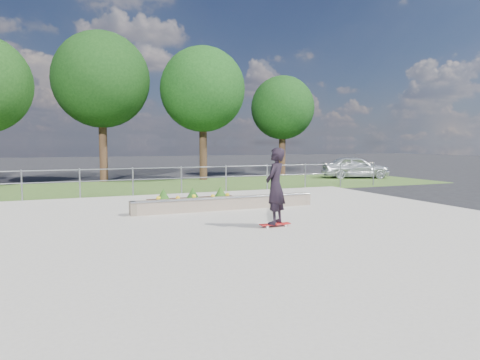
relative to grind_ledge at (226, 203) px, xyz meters
name	(u,v)px	position (x,y,z in m)	size (l,w,h in m)	color
ground	(255,227)	(-0.21, -2.69, -0.26)	(120.00, 120.00, 0.00)	black
grass_verge	(164,187)	(-0.21, 8.31, -0.25)	(30.00, 8.00, 0.02)	#385522
concrete_slab	(255,226)	(-0.21, -2.69, -0.23)	(15.00, 15.00, 0.06)	#A09A8E
fence	(181,176)	(-0.21, 4.81, 0.51)	(20.06, 0.06, 1.20)	gray
tree_mid_left	(101,80)	(-2.71, 12.31, 5.34)	(5.25, 5.25, 8.25)	#341F14
tree_mid_right	(203,90)	(2.79, 11.31, 4.97)	(4.90, 4.90, 7.70)	black
tree_far_right	(283,108)	(8.79, 12.81, 4.21)	(4.20, 4.20, 6.60)	#331F14
grind_ledge	(226,203)	(0.00, 0.00, 0.00)	(6.00, 0.44, 0.43)	#6A5C4E
planter_bed	(194,201)	(-0.74, 1.03, -0.02)	(3.00, 1.20, 0.61)	black
skateboarder	(275,186)	(0.16, -3.13, 0.83)	(0.82, 0.81, 2.00)	white
parked_car	(355,167)	(11.82, 8.92, 0.42)	(1.61, 4.00, 1.36)	#B6BBC0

